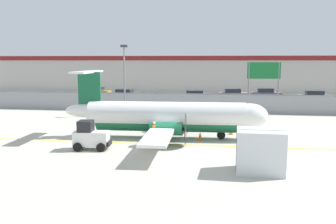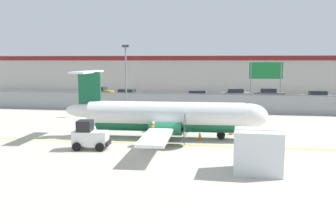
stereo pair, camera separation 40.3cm
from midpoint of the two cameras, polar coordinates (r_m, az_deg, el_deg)
ground_plane at (r=25.67m, az=0.13°, el=-4.95°), size 140.00×140.00×0.01m
perimeter_fence at (r=41.18m, az=3.39°, el=1.47°), size 98.00×0.10×2.10m
parking_lot_strip at (r=52.69m, az=4.51°, el=1.71°), size 98.00×17.00×0.12m
background_building at (r=70.88m, az=5.61°, el=5.87°), size 91.00×8.10×6.50m
commuter_airplane at (r=27.50m, az=-0.17°, el=-0.70°), size 15.08×16.05×4.92m
baggage_tug at (r=24.64m, az=-12.18°, el=-3.65°), size 2.42×1.55×1.88m
ground_crew_worker at (r=24.90m, az=-2.61°, el=-3.13°), size 0.55×0.40×1.70m
cargo_container at (r=19.73m, az=13.32°, el=-5.84°), size 2.47×2.08×2.20m
traffic_cone_near_left at (r=29.47m, az=9.20°, el=-2.77°), size 0.36×0.36×0.64m
traffic_cone_near_right at (r=26.98m, az=4.49°, el=-3.68°), size 0.36×0.36×0.64m
parked_car_0 at (r=58.14m, az=-11.02°, el=2.99°), size 4.34×2.32×1.58m
parked_car_1 at (r=53.09m, az=-6.74°, el=2.63°), size 4.36×2.36×1.58m
parked_car_2 at (r=47.24m, az=-3.11°, el=2.03°), size 4.32×2.25×1.58m
parked_car_3 at (r=50.68m, az=3.96°, el=2.42°), size 4.38×2.41×1.58m
parked_car_4 at (r=54.31m, az=9.72°, el=2.69°), size 4.33×2.28×1.58m
parked_car_5 at (r=55.93m, az=14.53°, el=2.70°), size 4.24×2.09×1.58m
parked_car_6 at (r=53.70m, az=21.10°, el=2.22°), size 4.26×2.12×1.58m
apron_light_pole at (r=38.99m, az=-6.96°, el=5.76°), size 0.70×0.30×7.27m
highway_sign at (r=42.56m, az=14.12°, el=5.54°), size 3.60×0.14×5.50m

